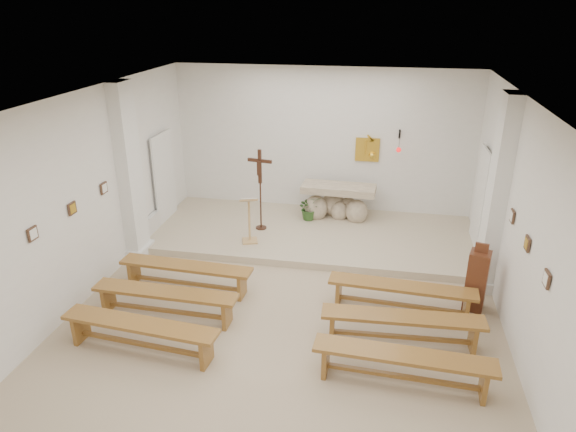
% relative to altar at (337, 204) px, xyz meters
% --- Properties ---
extents(ground, '(7.00, 10.00, 0.00)m').
position_rel_altar_xyz_m(ground, '(-0.45, -4.38, -0.48)').
color(ground, tan).
rests_on(ground, ground).
extents(wall_left, '(0.02, 10.00, 3.50)m').
position_rel_altar_xyz_m(wall_left, '(-3.94, -4.38, 1.27)').
color(wall_left, white).
rests_on(wall_left, ground).
extents(wall_right, '(0.02, 10.00, 3.50)m').
position_rel_altar_xyz_m(wall_right, '(3.04, -4.38, 1.27)').
color(wall_right, white).
rests_on(wall_right, ground).
extents(wall_back, '(7.00, 0.02, 3.50)m').
position_rel_altar_xyz_m(wall_back, '(-0.45, 0.61, 1.27)').
color(wall_back, white).
rests_on(wall_back, ground).
extents(ceiling, '(7.00, 10.00, 0.02)m').
position_rel_altar_xyz_m(ceiling, '(-0.45, -4.38, 3.01)').
color(ceiling, silver).
rests_on(ceiling, wall_back).
extents(sanctuary_platform, '(6.98, 3.00, 0.15)m').
position_rel_altar_xyz_m(sanctuary_platform, '(-0.45, -0.88, -0.41)').
color(sanctuary_platform, '#B9AA8E').
rests_on(sanctuary_platform, ground).
extents(pilaster_left, '(0.26, 0.55, 3.50)m').
position_rel_altar_xyz_m(pilaster_left, '(-3.82, -2.38, 1.27)').
color(pilaster_left, white).
rests_on(pilaster_left, ground).
extents(pilaster_right, '(0.26, 0.55, 3.50)m').
position_rel_altar_xyz_m(pilaster_right, '(2.92, -2.38, 1.27)').
color(pilaster_right, white).
rests_on(pilaster_right, ground).
extents(gold_wall_relief, '(0.55, 0.04, 0.55)m').
position_rel_altar_xyz_m(gold_wall_relief, '(0.60, 0.58, 1.17)').
color(gold_wall_relief, gold).
rests_on(gold_wall_relief, wall_back).
extents(sanctuary_lamp, '(0.11, 0.36, 0.44)m').
position_rel_altar_xyz_m(sanctuary_lamp, '(1.30, 0.32, 1.33)').
color(sanctuary_lamp, black).
rests_on(sanctuary_lamp, wall_back).
extents(station_frame_left_front, '(0.03, 0.20, 0.20)m').
position_rel_altar_xyz_m(station_frame_left_front, '(-3.92, -5.18, 1.24)').
color(station_frame_left_front, '#462D1E').
rests_on(station_frame_left_front, wall_left).
extents(station_frame_left_mid, '(0.03, 0.20, 0.20)m').
position_rel_altar_xyz_m(station_frame_left_mid, '(-3.92, -4.18, 1.24)').
color(station_frame_left_mid, '#462D1E').
rests_on(station_frame_left_mid, wall_left).
extents(station_frame_left_rear, '(0.03, 0.20, 0.20)m').
position_rel_altar_xyz_m(station_frame_left_rear, '(-3.92, -3.18, 1.24)').
color(station_frame_left_rear, '#462D1E').
rests_on(station_frame_left_rear, wall_left).
extents(station_frame_right_front, '(0.03, 0.20, 0.20)m').
position_rel_altar_xyz_m(station_frame_right_front, '(3.02, -5.18, 1.24)').
color(station_frame_right_front, '#462D1E').
rests_on(station_frame_right_front, wall_right).
extents(station_frame_right_mid, '(0.03, 0.20, 0.20)m').
position_rel_altar_xyz_m(station_frame_right_mid, '(3.02, -4.18, 1.24)').
color(station_frame_right_mid, '#462D1E').
rests_on(station_frame_right_mid, wall_right).
extents(station_frame_right_rear, '(0.03, 0.20, 0.20)m').
position_rel_altar_xyz_m(station_frame_right_rear, '(3.02, -3.18, 1.24)').
color(station_frame_right_rear, '#462D1E').
rests_on(station_frame_right_rear, wall_right).
extents(radiator_left, '(0.10, 0.85, 0.52)m').
position_rel_altar_xyz_m(radiator_left, '(-3.88, -1.68, -0.21)').
color(radiator_left, silver).
rests_on(radiator_left, ground).
extents(radiator_right, '(0.10, 0.85, 0.52)m').
position_rel_altar_xyz_m(radiator_right, '(2.98, -1.68, -0.21)').
color(radiator_right, silver).
rests_on(radiator_right, ground).
extents(altar, '(1.70, 0.78, 0.86)m').
position_rel_altar_xyz_m(altar, '(0.00, 0.00, 0.00)').
color(altar, beige).
rests_on(altar, sanctuary_platform).
extents(lectern, '(0.44, 0.40, 1.03)m').
position_rel_altar_xyz_m(lectern, '(-1.65, -1.68, 0.18)').
color(lectern, tan).
rests_on(lectern, sanctuary_platform).
extents(crucifix_stand, '(0.54, 0.24, 1.80)m').
position_rel_altar_xyz_m(crucifix_stand, '(-1.59, -0.96, 0.71)').
color(crucifix_stand, '#391B12').
rests_on(crucifix_stand, sanctuary_platform).
extents(potted_plant, '(0.66, 0.64, 0.57)m').
position_rel_altar_xyz_m(potted_plant, '(-0.61, -0.25, -0.05)').
color(potted_plant, '#2A5020').
rests_on(potted_plant, sanctuary_platform).
extents(donation_pedestal, '(0.40, 0.40, 1.22)m').
position_rel_altar_xyz_m(donation_pedestal, '(2.65, -3.19, 0.05)').
color(donation_pedestal, brown).
rests_on(donation_pedestal, ground).
extents(bench_left_front, '(2.43, 0.50, 0.51)m').
position_rel_altar_xyz_m(bench_left_front, '(-2.34, -3.53, -0.10)').
color(bench_left_front, olive).
rests_on(bench_left_front, ground).
extents(bench_right_front, '(2.43, 0.53, 0.51)m').
position_rel_altar_xyz_m(bench_right_front, '(1.43, -3.53, -0.10)').
color(bench_right_front, olive).
rests_on(bench_right_front, ground).
extents(bench_left_second, '(2.42, 0.44, 0.51)m').
position_rel_altar_xyz_m(bench_left_second, '(-2.34, -4.44, -0.10)').
color(bench_left_second, olive).
rests_on(bench_left_second, ground).
extents(bench_right_second, '(2.43, 0.51, 0.51)m').
position_rel_altar_xyz_m(bench_right_second, '(1.43, -4.44, -0.10)').
color(bench_right_second, olive).
rests_on(bench_right_second, ground).
extents(bench_left_third, '(2.44, 0.60, 0.51)m').
position_rel_altar_xyz_m(bench_left_third, '(-2.34, -5.34, -0.10)').
color(bench_left_third, olive).
rests_on(bench_left_third, ground).
extents(bench_right_third, '(2.43, 0.50, 0.51)m').
position_rel_altar_xyz_m(bench_right_third, '(1.43, -5.34, -0.10)').
color(bench_right_third, olive).
rests_on(bench_right_third, ground).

